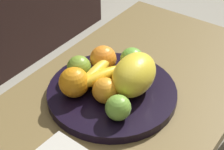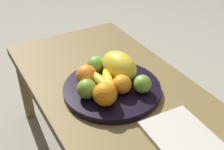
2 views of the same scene
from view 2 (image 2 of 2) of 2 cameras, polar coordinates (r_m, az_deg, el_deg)
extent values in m
cube|color=brown|center=(1.10, 1.82, -4.38)|extent=(1.15, 0.57, 0.04)
cylinder|color=brown|center=(1.70, -0.72, 2.43)|extent=(0.05, 0.05, 0.37)
cylinder|color=brown|center=(1.56, -16.58, -2.39)|extent=(0.05, 0.05, 0.37)
cylinder|color=black|center=(1.08, 0.00, -2.74)|extent=(0.36, 0.36, 0.03)
ellipsoid|color=yellow|center=(1.09, 1.41, 1.71)|extent=(0.17, 0.13, 0.11)
sphere|color=orange|center=(0.97, -1.35, -3.75)|extent=(0.08, 0.08, 0.08)
sphere|color=orange|center=(1.03, 1.95, -1.82)|extent=(0.07, 0.07, 0.07)
sphere|color=orange|center=(1.07, -5.02, -0.06)|extent=(0.08, 0.08, 0.08)
sphere|color=#69AD39|center=(1.13, -3.11, 1.97)|extent=(0.07, 0.07, 0.07)
sphere|color=#73A939|center=(1.04, 5.93, -1.76)|extent=(0.07, 0.07, 0.07)
sphere|color=olive|center=(1.01, -4.94, -2.72)|extent=(0.07, 0.07, 0.07)
ellipsoid|color=yellow|center=(1.06, -1.10, -1.83)|extent=(0.09, 0.15, 0.03)
ellipsoid|color=yellow|center=(1.05, -1.30, -2.17)|extent=(0.11, 0.14, 0.03)
ellipsoid|color=yellow|center=(1.03, -2.18, -1.19)|extent=(0.15, 0.05, 0.03)
ellipsoid|color=yellow|center=(1.03, -0.74, -1.11)|extent=(0.15, 0.08, 0.03)
cube|color=beige|center=(0.92, 14.02, -12.20)|extent=(0.26, 0.19, 0.02)
camera|label=1|loc=(0.90, 57.48, 20.69)|focal=58.43mm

